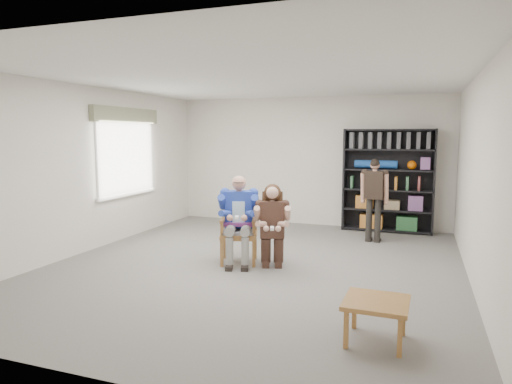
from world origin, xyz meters
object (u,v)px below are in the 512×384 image
at_px(kneeling_woman, 272,227).
at_px(bookshelf, 388,181).
at_px(standing_man, 374,201).
at_px(side_table, 376,321).
at_px(armchair, 239,229).
at_px(seated_man, 239,219).

xyz_separation_m(kneeling_woman, bookshelf, (1.41, 3.33, 0.42)).
relative_size(kneeling_woman, standing_man, 0.81).
relative_size(bookshelf, side_table, 3.52).
relative_size(armchair, kneeling_woman, 0.84).
relative_size(armchair, seated_man, 0.77).
bearing_deg(armchair, bookshelf, 40.80).
distance_m(bookshelf, side_table, 5.38).
bearing_deg(side_table, bookshelf, 92.85).
bearing_deg(standing_man, side_table, -77.21).
height_order(armchair, side_table, armchair).
bearing_deg(side_table, armchair, 137.00).
relative_size(standing_man, side_table, 2.60).
relative_size(seated_man, bookshelf, 0.65).
bearing_deg(kneeling_woman, standing_man, 43.75).
bearing_deg(side_table, seated_man, 137.00).
relative_size(seated_man, standing_man, 0.88).
xyz_separation_m(armchair, standing_man, (1.82, 2.13, 0.25)).
height_order(seated_man, side_table, seated_man).
bearing_deg(kneeling_woman, seated_man, 150.92).
height_order(armchair, kneeling_woman, kneeling_woman).
xyz_separation_m(bookshelf, side_table, (0.26, -5.31, -0.84)).
relative_size(armchair, side_table, 1.76).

